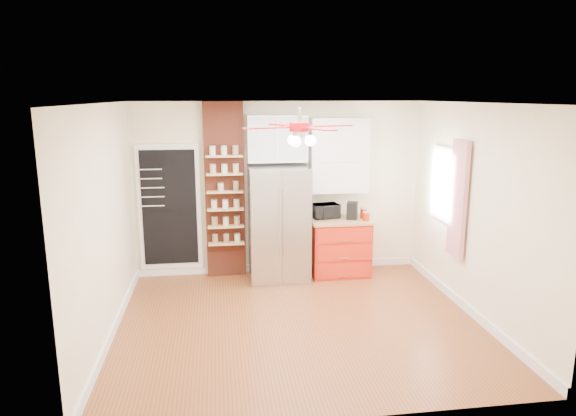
{
  "coord_description": "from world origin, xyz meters",
  "views": [
    {
      "loc": [
        -0.96,
        -5.9,
        2.79
      ],
      "look_at": [
        -0.01,
        0.9,
        1.27
      ],
      "focal_mm": 32.0,
      "sensor_mm": 36.0,
      "label": 1
    }
  ],
  "objects": [
    {
      "name": "ceiling",
      "position": [
        0.0,
        0.0,
        2.7
      ],
      "size": [
        4.5,
        4.5,
        0.0
      ],
      "primitive_type": "plane",
      "color": "white",
      "rests_on": "wall_back"
    },
    {
      "name": "chalkboard",
      "position": [
        -1.7,
        1.96,
        1.1
      ],
      "size": [
        0.95,
        0.05,
        1.95
      ],
      "color": "white",
      "rests_on": "wall_back"
    },
    {
      "name": "pantry_jar_oats",
      "position": [
        -0.91,
        1.79,
        1.43
      ],
      "size": [
        0.11,
        0.11,
        0.11
      ],
      "primitive_type": "cylinder",
      "rotation": [
        0.0,
        0.0,
        -0.24
      ],
      "color": "#C5B596",
      "rests_on": "brick_pillar"
    },
    {
      "name": "fridge",
      "position": [
        -0.05,
        1.63,
        0.88
      ],
      "size": [
        0.9,
        0.7,
        1.75
      ],
      "primitive_type": "cube",
      "color": "#A4A4A9",
      "rests_on": "floor"
    },
    {
      "name": "window",
      "position": [
        2.23,
        0.9,
        1.55
      ],
      "size": [
        0.04,
        0.75,
        1.05
      ],
      "primitive_type": "cube",
      "color": "white",
      "rests_on": "wall_right"
    },
    {
      "name": "upper_shelf_unit",
      "position": [
        0.92,
        1.85,
        1.88
      ],
      "size": [
        0.9,
        0.3,
        1.15
      ],
      "primitive_type": "cube",
      "color": "white",
      "rests_on": "wall_back"
    },
    {
      "name": "canister_right",
      "position": [
        1.29,
        1.67,
        0.97
      ],
      "size": [
        0.14,
        0.14,
        0.15
      ],
      "primitive_type": "cylinder",
      "rotation": [
        0.0,
        0.0,
        -0.41
      ],
      "color": "#AD1F09",
      "rests_on": "red_cabinet"
    },
    {
      "name": "toaster_oven",
      "position": [
        0.7,
        1.77,
        1.01
      ],
      "size": [
        0.45,
        0.35,
        0.23
      ],
      "primitive_type": "imported",
      "rotation": [
        0.0,
        0.0,
        0.19
      ],
      "color": "black",
      "rests_on": "red_cabinet"
    },
    {
      "name": "curtain",
      "position": [
        2.18,
        0.35,
        1.45
      ],
      "size": [
        0.06,
        0.4,
        1.55
      ],
      "primitive_type": "cube",
      "color": "red",
      "rests_on": "wall_right"
    },
    {
      "name": "red_cabinet",
      "position": [
        0.92,
        1.68,
        0.45
      ],
      "size": [
        0.94,
        0.64,
        0.9
      ],
      "color": "red",
      "rests_on": "floor"
    },
    {
      "name": "wall_back",
      "position": [
        0.0,
        2.0,
        1.35
      ],
      "size": [
        4.5,
        0.02,
        2.7
      ],
      "primitive_type": "cube",
      "color": "#FFF8CD",
      "rests_on": "floor"
    },
    {
      "name": "canister_left",
      "position": [
        1.29,
        1.52,
        0.96
      ],
      "size": [
        0.14,
        0.14,
        0.13
      ],
      "primitive_type": "cylinder",
      "rotation": [
        0.0,
        0.0,
        -0.42
      ],
      "color": "#AF2509",
      "rests_on": "red_cabinet"
    },
    {
      "name": "wall_front",
      "position": [
        0.0,
        -2.0,
        1.35
      ],
      "size": [
        4.5,
        0.02,
        2.7
      ],
      "primitive_type": "cube",
      "color": "#FFF8CD",
      "rests_on": "floor"
    },
    {
      "name": "brick_pillar",
      "position": [
        -0.85,
        1.92,
        1.35
      ],
      "size": [
        0.6,
        0.16,
        2.7
      ],
      "primitive_type": "cube",
      "color": "brown",
      "rests_on": "floor"
    },
    {
      "name": "floor",
      "position": [
        0.0,
        0.0,
        0.0
      ],
      "size": [
        4.5,
        4.5,
        0.0
      ],
      "primitive_type": "plane",
      "color": "brown",
      "rests_on": "ground"
    },
    {
      "name": "wall_left",
      "position": [
        -2.25,
        0.0,
        1.35
      ],
      "size": [
        0.02,
        4.0,
        2.7
      ],
      "primitive_type": "cube",
      "color": "#FFF8CD",
      "rests_on": "floor"
    },
    {
      "name": "wall_right",
      "position": [
        2.25,
        0.0,
        1.35
      ],
      "size": [
        0.02,
        4.0,
        2.7
      ],
      "primitive_type": "cube",
      "color": "#FFF8CD",
      "rests_on": "floor"
    },
    {
      "name": "upper_glass_cabinet",
      "position": [
        -0.05,
        1.82,
        2.15
      ],
      "size": [
        0.9,
        0.35,
        0.7
      ],
      "primitive_type": "cube",
      "color": "white",
      "rests_on": "wall_back"
    },
    {
      "name": "pantry_jar_beans",
      "position": [
        -0.69,
        1.76,
        1.44
      ],
      "size": [
        0.1,
        0.1,
        0.14
      ],
      "primitive_type": "cylinder",
      "rotation": [
        0.0,
        0.0,
        -0.14
      ],
      "color": "olive",
      "rests_on": "brick_pillar"
    },
    {
      "name": "coffee_maker",
      "position": [
        1.11,
        1.66,
        1.03
      ],
      "size": [
        0.22,
        0.24,
        0.27
      ],
      "primitive_type": "cube",
      "rotation": [
        0.0,
        0.0,
        -0.37
      ],
      "color": "black",
      "rests_on": "red_cabinet"
    },
    {
      "name": "ceiling_fan",
      "position": [
        0.0,
        0.0,
        2.42
      ],
      "size": [
        1.4,
        1.4,
        0.44
      ],
      "color": "silver",
      "rests_on": "ceiling"
    }
  ]
}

